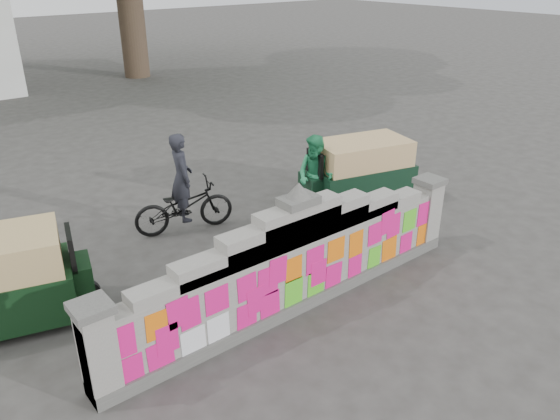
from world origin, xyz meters
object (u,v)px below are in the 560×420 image
(pedestrian, at_px, (316,176))
(rickshaw_right, at_px, (358,171))
(cyclist_bike, at_px, (184,206))
(cyclist_rider, at_px, (183,190))

(pedestrian, bearing_deg, rickshaw_right, 70.40)
(cyclist_bike, relative_size, cyclist_rider, 1.12)
(cyclist_bike, xyz_separation_m, pedestrian, (2.45, -1.02, 0.33))
(cyclist_bike, relative_size, pedestrian, 1.14)
(cyclist_bike, distance_m, rickshaw_right, 3.74)
(cyclist_bike, bearing_deg, pedestrian, -97.62)
(cyclist_bike, xyz_separation_m, cyclist_rider, (0.00, 0.00, 0.35))
(pedestrian, distance_m, rickshaw_right, 1.12)
(cyclist_bike, xyz_separation_m, rickshaw_right, (3.56, -1.14, 0.21))
(pedestrian, bearing_deg, cyclist_bike, -126.37)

